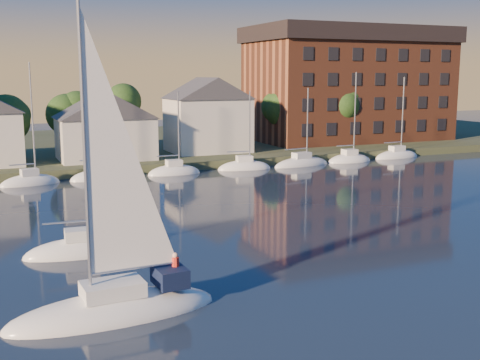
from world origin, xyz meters
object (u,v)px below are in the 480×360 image
condo_block (349,83)px  drifting_sailboat_left (82,253)px  clubhouse_east (207,114)px  hero_sailboat (116,302)px  clubhouse_centre (105,125)px

condo_block → drifting_sailboat_left: size_ratio=2.75×
clubhouse_east → hero_sailboat: size_ratio=0.68×
drifting_sailboat_left → clubhouse_east: bearing=62.8°
condo_block → clubhouse_centre: bearing=-168.8°
drifting_sailboat_left → hero_sailboat: bearing=-86.8°
hero_sailboat → drifting_sailboat_left: bearing=-93.2°
clubhouse_centre → clubhouse_east: size_ratio=1.10×
condo_block → drifting_sailboat_left: (-48.59, -43.81, -9.70)m
clubhouse_centre → condo_block: bearing=11.2°
hero_sailboat → drifting_sailboat_left: size_ratio=1.37×
clubhouse_centre → drifting_sailboat_left: size_ratio=1.02×
hero_sailboat → drifting_sailboat_left: hero_sailboat is taller
clubhouse_east → drifting_sailboat_left: clubhouse_east is taller
clubhouse_east → clubhouse_centre: bearing=-171.9°
clubhouse_east → drifting_sailboat_left: bearing=-120.8°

